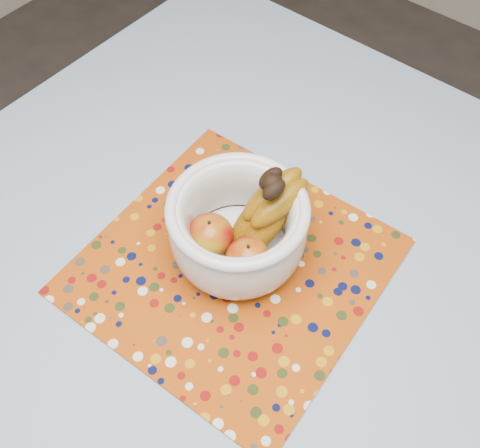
# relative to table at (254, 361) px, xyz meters

# --- Properties ---
(table) EXTENTS (1.20, 1.20, 0.75)m
(table) POSITION_rel_table_xyz_m (0.00, 0.00, 0.00)
(table) COLOR brown
(table) RESTS_ON ground
(tablecloth) EXTENTS (1.32, 1.32, 0.01)m
(tablecloth) POSITION_rel_table_xyz_m (0.00, 0.00, 0.08)
(tablecloth) COLOR #607FA1
(tablecloth) RESTS_ON table
(placemat) EXTENTS (0.44, 0.44, 0.00)m
(placemat) POSITION_rel_table_xyz_m (-0.10, 0.07, 0.09)
(placemat) COLOR #943908
(placemat) RESTS_ON tablecloth
(fruit_bowl) EXTENTS (0.20, 0.23, 0.17)m
(fruit_bowl) POSITION_rel_table_xyz_m (-0.10, 0.10, 0.16)
(fruit_bowl) COLOR silver
(fruit_bowl) RESTS_ON placemat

